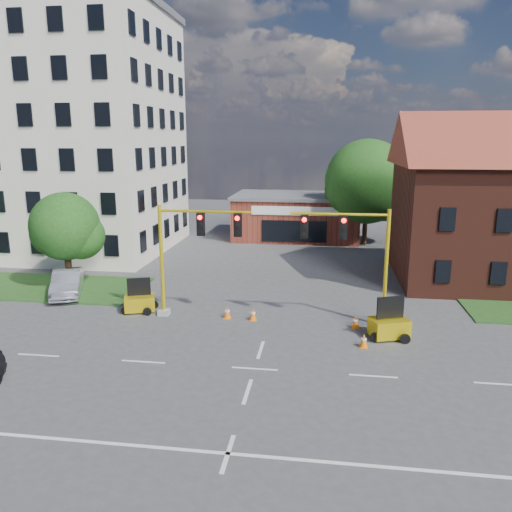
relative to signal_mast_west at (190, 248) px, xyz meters
name	(u,v)px	position (x,y,z in m)	size (l,w,h in m)	color
ground	(255,369)	(4.36, -6.00, -3.92)	(120.00, 120.00, 0.00)	#454548
lane_markings	(243,404)	(4.36, -9.00, -3.91)	(60.00, 36.00, 0.01)	white
office_block	(61,131)	(-15.64, 15.91, 6.39)	(18.40, 15.40, 20.60)	silver
brick_shop	(297,216)	(4.36, 23.99, -1.76)	(12.40, 8.40, 4.30)	maroon
tree_large	(371,184)	(11.25, 21.08, 1.70)	(8.05, 7.67, 9.69)	#331E12
tree_nw_front	(69,229)	(-9.42, 4.58, -0.02)	(4.68, 4.46, 6.31)	#331E12
signal_mast_west	(190,248)	(0.00, 0.00, 0.00)	(5.30, 0.60, 6.20)	#969791
signal_mast_east	(354,253)	(8.71, 0.00, 0.00)	(5.30, 0.60, 6.20)	#969791
trailer_west	(140,302)	(-3.18, 0.35, -3.33)	(1.94, 1.60, 1.90)	yellow
trailer_east	(389,326)	(10.47, -1.68, -3.28)	(2.10, 1.73, 2.05)	yellow
cone_a	(227,312)	(1.99, -0.05, -3.58)	(0.40, 0.40, 0.70)	orange
cone_b	(253,314)	(3.43, -0.17, -3.58)	(0.40, 0.40, 0.70)	orange
cone_c	(364,341)	(9.15, -3.04, -3.58)	(0.40, 0.40, 0.70)	orange
cone_d	(355,322)	(8.90, -0.55, -3.58)	(0.40, 0.40, 0.70)	orange
pickup_white	(470,278)	(16.79, 7.90, -3.24)	(2.24, 4.87, 1.35)	white
sedan_silver_front	(67,283)	(-8.83, 2.71, -3.13)	(1.67, 4.80, 1.58)	#A2A3AA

